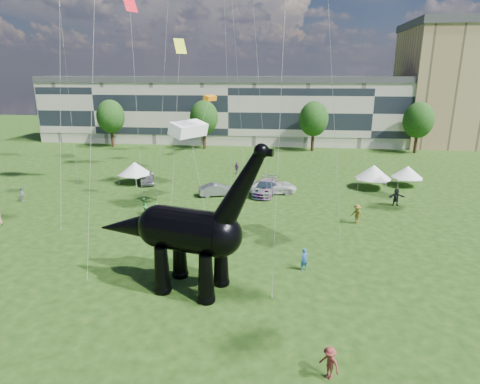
# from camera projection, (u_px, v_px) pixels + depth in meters

# --- Properties ---
(ground) EXTENTS (220.00, 220.00, 0.00)m
(ground) POSITION_uv_depth(u_px,v_px,m) (226.00, 311.00, 23.66)
(ground) COLOR #16330C
(ground) RESTS_ON ground
(terrace_row) EXTENTS (78.00, 11.00, 12.00)m
(terrace_row) POSITION_uv_depth(u_px,v_px,m) (232.00, 112.00, 81.94)
(terrace_row) COLOR beige
(terrace_row) RESTS_ON ground
(apartment_block) EXTENTS (28.00, 18.00, 22.00)m
(apartment_block) POSITION_uv_depth(u_px,v_px,m) (478.00, 87.00, 78.10)
(apartment_block) COLOR tan
(apartment_block) RESTS_ON ground
(tree_far_left) EXTENTS (5.20, 5.20, 9.44)m
(tree_far_left) POSITION_uv_depth(u_px,v_px,m) (110.00, 114.00, 75.71)
(tree_far_left) COLOR #382314
(tree_far_left) RESTS_ON ground
(tree_mid_left) EXTENTS (5.20, 5.20, 9.44)m
(tree_mid_left) POSITION_uv_depth(u_px,v_px,m) (204.00, 115.00, 73.73)
(tree_mid_left) COLOR #382314
(tree_mid_left) RESTS_ON ground
(tree_mid_right) EXTENTS (5.20, 5.20, 9.44)m
(tree_mid_right) POSITION_uv_depth(u_px,v_px,m) (314.00, 116.00, 71.52)
(tree_mid_right) COLOR #382314
(tree_mid_right) RESTS_ON ground
(tree_far_right) EXTENTS (5.20, 5.20, 9.44)m
(tree_far_right) POSITION_uv_depth(u_px,v_px,m) (419.00, 117.00, 69.53)
(tree_far_right) COLOR #382314
(tree_far_right) RESTS_ON ground
(dinosaur_sculpture) EXTENTS (12.45, 4.99, 10.19)m
(dinosaur_sculpture) POSITION_uv_depth(u_px,v_px,m) (183.00, 232.00, 25.34)
(dinosaur_sculpture) COLOR black
(dinosaur_sculpture) RESTS_ON ground
(car_silver) EXTENTS (3.15, 4.76, 1.51)m
(car_silver) POSITION_uv_depth(u_px,v_px,m) (147.00, 178.00, 51.22)
(car_silver) COLOR #A4A5A9
(car_silver) RESTS_ON ground
(car_grey) EXTENTS (4.55, 2.79, 1.42)m
(car_grey) POSITION_uv_depth(u_px,v_px,m) (218.00, 190.00, 45.99)
(car_grey) COLOR gray
(car_grey) RESTS_ON ground
(car_white) EXTENTS (6.03, 3.49, 1.58)m
(car_white) POSITION_uv_depth(u_px,v_px,m) (272.00, 186.00, 47.09)
(car_white) COLOR silver
(car_white) RESTS_ON ground
(car_dark) EXTENTS (3.23, 6.02, 1.66)m
(car_dark) POSITION_uv_depth(u_px,v_px,m) (266.00, 187.00, 46.48)
(car_dark) COLOR #595960
(car_dark) RESTS_ON ground
(gazebo_near) EXTENTS (3.67, 3.67, 2.56)m
(gazebo_near) POSITION_uv_depth(u_px,v_px,m) (407.00, 172.00, 49.72)
(gazebo_near) COLOR white
(gazebo_near) RESTS_ON ground
(gazebo_far) EXTENTS (5.16, 5.16, 2.91)m
(gazebo_far) POSITION_uv_depth(u_px,v_px,m) (374.00, 172.00, 48.65)
(gazebo_far) COLOR white
(gazebo_far) RESTS_ON ground
(gazebo_left) EXTENTS (5.25, 5.25, 2.80)m
(gazebo_left) POSITION_uv_depth(u_px,v_px,m) (135.00, 168.00, 50.90)
(gazebo_left) COLOR white
(gazebo_left) RESTS_ON ground
(visitors) EXTENTS (41.71, 39.88, 1.89)m
(visitors) POSITION_uv_depth(u_px,v_px,m) (251.00, 212.00, 38.06)
(visitors) COLOR olive
(visitors) RESTS_ON ground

